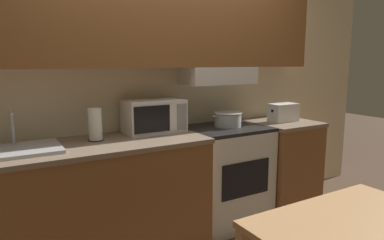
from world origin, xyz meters
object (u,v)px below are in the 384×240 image
at_px(sink_basin, 15,150).
at_px(cooking_pot, 228,119).
at_px(microwave, 154,116).
at_px(stove_range, 225,175).
at_px(paper_towel_roll, 95,125).
at_px(toaster, 283,112).

bearing_deg(sink_basin, cooking_pot, 1.32).
bearing_deg(microwave, stove_range, -10.09).
bearing_deg(paper_towel_roll, microwave, 7.49).
bearing_deg(toaster, stove_range, 175.75).
distance_m(cooking_pot, sink_basin, 1.78).
xyz_separation_m(stove_range, microwave, (-0.67, 0.12, 0.61)).
bearing_deg(sink_basin, stove_range, 0.81).
distance_m(stove_range, sink_basin, 1.81).
xyz_separation_m(microwave, paper_towel_roll, (-0.52, -0.07, -0.02)).
xyz_separation_m(stove_range, paper_towel_roll, (-1.19, 0.05, 0.59)).
bearing_deg(cooking_pot, microwave, 171.61).
xyz_separation_m(cooking_pot, microwave, (-0.70, 0.10, 0.07)).
relative_size(stove_range, sink_basin, 1.64).
bearing_deg(toaster, paper_towel_roll, 176.88).
relative_size(stove_range, microwave, 1.86).
relative_size(stove_range, paper_towel_roll, 3.77).
bearing_deg(stove_range, paper_towel_roll, 177.52).
relative_size(microwave, paper_towel_roll, 2.02).
height_order(microwave, sink_basin, microwave).
relative_size(microwave, sink_basin, 0.88).
bearing_deg(cooking_pot, paper_towel_roll, 178.34).
xyz_separation_m(cooking_pot, sink_basin, (-1.78, -0.04, -0.05)).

